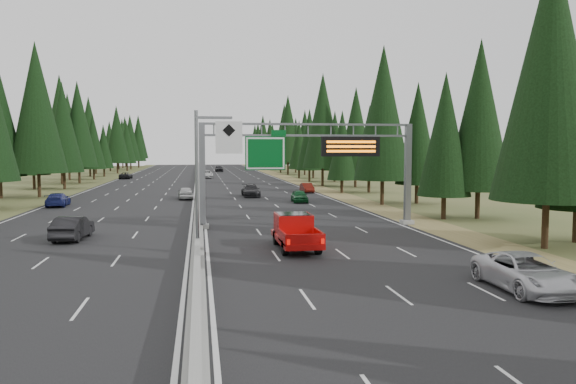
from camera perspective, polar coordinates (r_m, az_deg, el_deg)
The scene contains 19 objects.
road at distance 86.89m, azimuth -9.07°, elevation 0.43°, with size 32.00×260.00×0.08m, color black.
shoulder_right at distance 88.66m, azimuth 2.51°, elevation 0.55°, with size 3.60×260.00×0.06m, color olive.
shoulder_left at distance 88.72m, azimuth -20.64°, elevation 0.28°, with size 3.60×260.00×0.06m, color #465327.
median_barrier at distance 86.86m, azimuth -9.07°, elevation 0.68°, with size 0.70×260.00×0.85m.
sign_gantry at distance 42.49m, azimuth 2.93°, elevation 3.47°, with size 16.75×0.98×7.80m.
hov_sign_pole at distance 31.68m, azimuth -8.20°, elevation 2.15°, with size 2.80×0.50×8.00m.
tree_row_right at distance 74.62m, azimuth 8.02°, elevation 6.84°, with size 11.66×243.46×18.99m.
tree_row_left at distance 89.03m, azimuth -23.42°, elevation 6.12°, with size 11.85×241.68×19.00m.
silver_minivan at distance 25.45m, azimuth 23.00°, elevation -7.51°, with size 2.52×5.47×1.52m, color silver.
red_pickup at distance 33.42m, azimuth 0.67°, elevation -3.79°, with size 2.19×6.12×1.99m.
car_ahead_green at distance 61.98m, azimuth 1.16°, elevation -0.41°, with size 1.62×4.04×1.38m, color #124F23.
car_ahead_dkred at distance 75.84m, azimuth 1.94°, elevation 0.43°, with size 1.36×3.89×1.28m, color #5C140D.
car_ahead_dkgrey at distance 69.51m, azimuth -3.81°, elevation 0.14°, with size 2.07×5.10×1.48m, color black.
car_ahead_white at distance 115.05m, azimuth -8.31°, elevation 1.80°, with size 2.59×5.62×1.56m, color silver.
car_ahead_far at distance 147.62m, azimuth -7.02°, elevation 2.37°, with size 1.88×4.66×1.59m, color black.
car_onc_near at distance 39.00m, azimuth -21.06°, elevation -3.41°, with size 1.62×4.65×1.53m, color black.
car_onc_blue at distance 62.14m, azimuth -22.34°, elevation -0.72°, with size 1.94×4.78×1.39m, color navy.
car_onc_white at distance 66.91m, azimuth -10.37°, elevation -0.08°, with size 1.74×4.33×1.48m, color #B3B3B3.
car_onc_far at distance 115.61m, azimuth -16.15°, elevation 1.62°, with size 2.13×4.63×1.29m, color black.
Camera 1 is at (0.15, -6.69, 5.93)m, focal length 35.00 mm.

